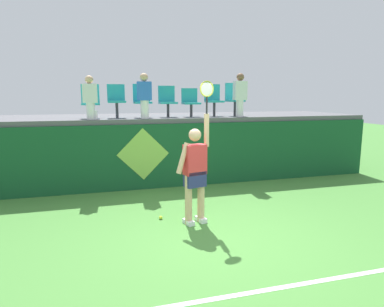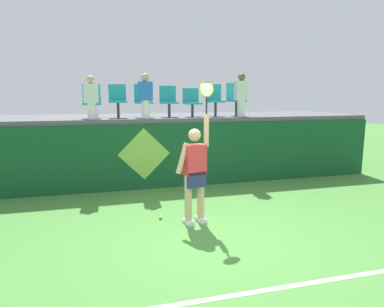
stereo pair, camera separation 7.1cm
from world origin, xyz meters
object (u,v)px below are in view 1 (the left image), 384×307
at_px(spectator_1, 90,97).
at_px(spectator_2, 144,95).
at_px(stadium_chair_5, 213,98).
at_px(stadium_chair_3, 167,100).
at_px(stadium_chair_4, 190,101).
at_px(stadium_chair_6, 234,98).
at_px(stadium_chair_2, 142,99).
at_px(tennis_ball, 161,218).
at_px(water_bottle, 96,115).
at_px(tennis_player, 195,170).
at_px(stadium_chair_0, 90,100).
at_px(stadium_chair_1, 116,99).
at_px(spectator_0, 240,94).

distance_m(spectator_1, spectator_2, 1.28).
bearing_deg(stadium_chair_5, stadium_chair_3, -179.93).
height_order(stadium_chair_4, stadium_chair_6, stadium_chair_6).
bearing_deg(spectator_2, stadium_chair_2, 90.00).
height_order(tennis_ball, water_bottle, water_bottle).
relative_size(tennis_player, spectator_2, 2.31).
xyz_separation_m(tennis_player, spectator_2, (-0.49, 2.77, 1.33)).
xyz_separation_m(stadium_chair_3, stadium_chair_6, (1.89, 0.00, 0.06)).
xyz_separation_m(stadium_chair_0, stadium_chair_4, (2.57, -0.01, -0.03)).
bearing_deg(stadium_chair_2, stadium_chair_1, -179.61).
bearing_deg(stadium_chair_6, tennis_player, -122.64).
xyz_separation_m(tennis_ball, stadium_chair_2, (0.08, 2.87, 2.16)).
relative_size(tennis_player, stadium_chair_0, 3.02).
distance_m(stadium_chair_1, stadium_chair_2, 0.65).
height_order(tennis_player, spectator_0, spectator_0).
relative_size(stadium_chair_2, spectator_1, 0.84).
distance_m(stadium_chair_3, spectator_2, 0.81).
height_order(stadium_chair_1, spectator_2, spectator_2).
bearing_deg(spectator_1, spectator_0, 0.24).
height_order(stadium_chair_2, stadium_chair_3, stadium_chair_2).
relative_size(spectator_0, spectator_2, 1.04).
relative_size(stadium_chair_6, spectator_2, 0.83).
relative_size(tennis_player, stadium_chair_4, 3.36).
distance_m(stadium_chair_5, spectator_2, 2.00).
distance_m(stadium_chair_3, stadium_chair_5, 1.28).
bearing_deg(tennis_ball, stadium_chair_6, 47.52).
xyz_separation_m(tennis_ball, spectator_2, (0.08, 2.42, 2.27)).
distance_m(spectator_0, spectator_2, 2.55).
xyz_separation_m(stadium_chair_2, stadium_chair_3, (0.66, -0.00, -0.02)).
distance_m(water_bottle, stadium_chair_6, 3.76).
bearing_deg(stadium_chair_3, tennis_ball, -104.52).
bearing_deg(stadium_chair_1, stadium_chair_6, 0.09).
xyz_separation_m(stadium_chair_2, stadium_chair_6, (2.55, 0.00, 0.04)).
distance_m(stadium_chair_5, spectator_1, 3.25).
bearing_deg(stadium_chair_3, stadium_chair_2, 179.74).
xyz_separation_m(stadium_chair_5, spectator_0, (0.61, -0.40, 0.12)).
bearing_deg(stadium_chair_6, stadium_chair_3, -179.89).
height_order(stadium_chair_1, stadium_chair_4, stadium_chair_1).
bearing_deg(spectator_0, stadium_chair_6, 90.00).
relative_size(stadium_chair_2, stadium_chair_4, 1.14).
height_order(spectator_0, spectator_1, spectator_0).
bearing_deg(stadium_chair_0, water_bottle, -75.95).
height_order(tennis_player, stadium_chair_4, tennis_player).
height_order(stadium_chair_0, stadium_chair_2, stadium_chair_2).
height_order(stadium_chair_3, spectator_1, spectator_1).
bearing_deg(tennis_ball, stadium_chair_3, 75.48).
bearing_deg(stadium_chair_4, stadium_chair_6, 0.38).
bearing_deg(stadium_chair_3, spectator_1, -167.90).
xyz_separation_m(spectator_0, spectator_1, (-3.83, -0.02, -0.07)).
height_order(stadium_chair_3, stadium_chair_4, stadium_chair_3).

